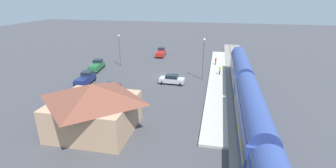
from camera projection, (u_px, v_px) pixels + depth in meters
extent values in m
plane|color=#424247|center=(166.00, 76.00, 49.12)|extent=(200.00, 200.00, 0.00)
cube|color=gray|center=(239.00, 80.00, 46.42)|extent=(4.80, 70.00, 0.18)
cube|color=#59544C|center=(243.00, 80.00, 46.24)|extent=(0.10, 70.00, 0.12)
cube|color=#59544C|center=(235.00, 79.00, 46.51)|extent=(0.10, 70.00, 0.12)
cube|color=#B7B2A8|center=(217.00, 79.00, 47.17)|extent=(3.20, 46.00, 0.30)
cube|color=#33478C|center=(240.00, 72.00, 44.18)|extent=(2.90, 17.12, 3.70)
cube|color=gold|center=(232.00, 74.00, 44.56)|extent=(0.04, 15.75, 0.36)
cylinder|color=#33478C|center=(241.00, 63.00, 43.58)|extent=(2.75, 16.44, 2.76)
cube|color=#33478C|center=(251.00, 119.00, 27.71)|extent=(2.90, 17.12, 3.70)
cube|color=gold|center=(238.00, 120.00, 28.10)|extent=(0.04, 15.75, 0.36)
cylinder|color=#33478C|center=(253.00, 105.00, 27.11)|extent=(2.75, 16.44, 2.76)
cube|color=tan|center=(95.00, 115.00, 28.99)|extent=(9.09, 8.23, 3.95)
pyramid|color=brown|center=(92.00, 92.00, 27.96)|extent=(9.89, 9.03, 1.98)
cube|color=#4C3323|center=(110.00, 107.00, 33.11)|extent=(1.10, 0.08, 2.10)
cylinder|color=#333338|center=(216.00, 63.00, 55.77)|extent=(0.22, 0.22, 0.85)
cylinder|color=#CC3F33|center=(216.00, 60.00, 55.52)|extent=(0.36, 0.36, 0.62)
sphere|color=tan|center=(216.00, 58.00, 55.37)|extent=(0.24, 0.24, 0.24)
cylinder|color=#333338|center=(220.00, 73.00, 48.90)|extent=(0.22, 0.22, 0.85)
cylinder|color=yellow|center=(220.00, 69.00, 48.64)|extent=(0.36, 0.36, 0.62)
sphere|color=tan|center=(220.00, 67.00, 48.49)|extent=(0.24, 0.24, 0.24)
cube|color=maroon|center=(110.00, 90.00, 40.09)|extent=(2.10, 4.60, 0.76)
cube|color=#19232D|center=(110.00, 86.00, 39.85)|extent=(1.74, 2.25, 0.64)
cylinder|color=black|center=(110.00, 96.00, 38.49)|extent=(0.22, 0.68, 0.68)
cylinder|color=black|center=(101.00, 95.00, 38.88)|extent=(0.22, 0.68, 0.68)
cylinder|color=black|center=(119.00, 89.00, 41.57)|extent=(0.22, 0.68, 0.68)
cylinder|color=black|center=(111.00, 88.00, 41.96)|extent=(0.22, 0.68, 0.68)
cube|color=#236638|center=(97.00, 66.00, 52.55)|extent=(2.63, 5.61, 0.92)
cube|color=#19232D|center=(98.00, 61.00, 53.21)|extent=(1.93, 1.93, 0.84)
cylinder|color=black|center=(96.00, 66.00, 54.78)|extent=(0.22, 0.76, 0.76)
cylinder|color=black|center=(104.00, 66.00, 54.66)|extent=(0.22, 0.76, 0.76)
cylinder|color=black|center=(89.00, 71.00, 50.76)|extent=(0.22, 0.76, 0.76)
cylinder|color=black|center=(97.00, 72.00, 50.64)|extent=(0.22, 0.76, 0.76)
cube|color=#236638|center=(95.00, 65.00, 51.47)|extent=(2.23, 3.18, 0.20)
cube|color=navy|center=(85.00, 80.00, 44.27)|extent=(2.38, 5.54, 0.92)
cube|color=#19232D|center=(87.00, 74.00, 44.93)|extent=(1.86, 1.86, 0.84)
cylinder|color=black|center=(86.00, 78.00, 46.54)|extent=(0.22, 0.76, 0.76)
cylinder|color=black|center=(95.00, 79.00, 46.33)|extent=(0.22, 0.76, 0.76)
cylinder|color=black|center=(75.00, 86.00, 42.53)|extent=(0.22, 0.76, 0.76)
cylinder|color=black|center=(85.00, 87.00, 42.33)|extent=(0.22, 0.76, 0.76)
cube|color=navy|center=(82.00, 79.00, 43.20)|extent=(2.09, 3.11, 0.20)
cube|color=red|center=(161.00, 53.00, 64.39)|extent=(2.29, 5.51, 0.92)
cube|color=#19232D|center=(161.00, 49.00, 65.04)|extent=(1.83, 1.83, 0.84)
cylinder|color=black|center=(159.00, 53.00, 66.66)|extent=(0.22, 0.76, 0.76)
cylinder|color=black|center=(165.00, 53.00, 66.43)|extent=(0.22, 0.76, 0.76)
cylinder|color=black|center=(156.00, 57.00, 62.67)|extent=(0.22, 0.76, 0.76)
cylinder|color=black|center=(163.00, 57.00, 62.44)|extent=(0.22, 0.76, 0.76)
cube|color=red|center=(160.00, 52.00, 63.32)|extent=(2.04, 3.08, 0.20)
cube|color=silver|center=(172.00, 80.00, 44.62)|extent=(4.55, 1.97, 0.76)
cube|color=#19232D|center=(172.00, 76.00, 44.38)|extent=(2.20, 1.68, 0.64)
cylinder|color=black|center=(182.00, 81.00, 45.12)|extent=(0.22, 0.68, 0.68)
cylinder|color=black|center=(180.00, 84.00, 43.66)|extent=(0.22, 0.68, 0.68)
cylinder|color=black|center=(164.00, 80.00, 45.85)|extent=(0.22, 0.68, 0.68)
cylinder|color=black|center=(162.00, 83.00, 44.39)|extent=(0.22, 0.68, 0.68)
cylinder|color=#515156|center=(203.00, 61.00, 45.86)|extent=(0.16, 0.16, 7.49)
sphere|color=#EAE5C6|center=(204.00, 40.00, 44.50)|extent=(0.44, 0.44, 0.44)
cylinder|color=#515156|center=(120.00, 52.00, 54.81)|extent=(0.16, 0.16, 6.68)
sphere|color=#EAE5C6|center=(119.00, 36.00, 53.59)|extent=(0.44, 0.44, 0.44)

